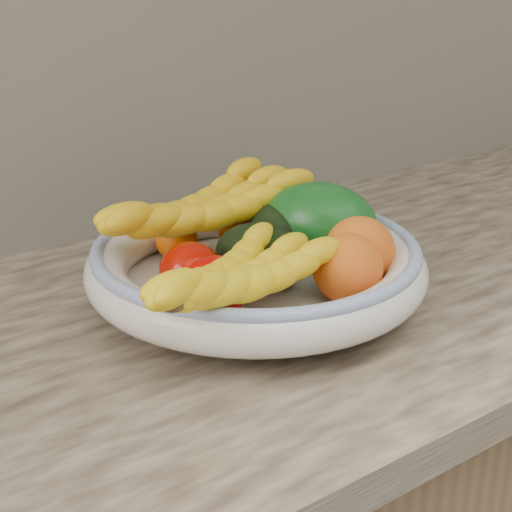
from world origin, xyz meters
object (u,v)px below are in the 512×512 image
(fruit_bowl, at_px, (256,265))
(green_mango, at_px, (319,224))
(banana_bunch_front, at_px, (237,284))
(banana_bunch_back, at_px, (203,216))

(fruit_bowl, relative_size, green_mango, 2.71)
(fruit_bowl, relative_size, banana_bunch_front, 1.44)
(fruit_bowl, xyz_separation_m, banana_bunch_front, (-0.09, -0.09, 0.03))
(green_mango, bearing_deg, banana_bunch_front, 173.57)
(fruit_bowl, xyz_separation_m, banana_bunch_back, (-0.02, 0.09, 0.04))
(green_mango, xyz_separation_m, banana_bunch_back, (-0.12, 0.08, 0.01))
(banana_bunch_back, bearing_deg, green_mango, -44.88)
(green_mango, height_order, banana_bunch_front, green_mango)
(fruit_bowl, bearing_deg, green_mango, 4.27)
(banana_bunch_back, height_order, banana_bunch_front, banana_bunch_back)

